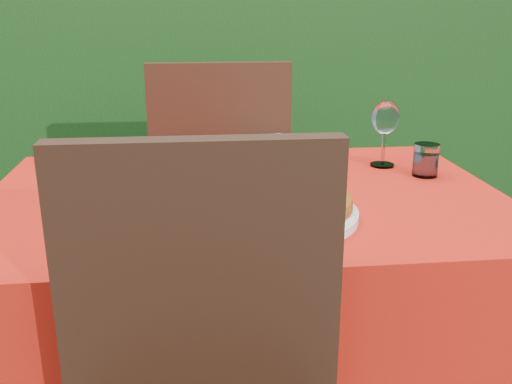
{
  "coord_description": "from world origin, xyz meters",
  "views": [
    {
      "loc": [
        -0.12,
        -1.32,
        1.19
      ],
      "look_at": [
        0.02,
        -0.05,
        0.77
      ],
      "focal_mm": 40.0,
      "sensor_mm": 36.0,
      "label": 1
    }
  ],
  "objects": [
    {
      "name": "hedge",
      "position": [
        0.0,
        1.55,
        0.92
      ],
      "size": [
        3.2,
        0.55,
        1.78
      ],
      "color": "black",
      "rests_on": "ground"
    },
    {
      "name": "dining_table",
      "position": [
        0.0,
        0.0,
        0.6
      ],
      "size": [
        1.26,
        0.86,
        0.75
      ],
      "color": "#402714",
      "rests_on": "ground"
    },
    {
      "name": "chair_far",
      "position": [
        -0.03,
        0.61,
        0.58
      ],
      "size": [
        0.46,
        0.46,
        1.02
      ],
      "rotation": [
        0.0,
        0.0,
        3.14
      ],
      "color": "black",
      "rests_on": "ground"
    },
    {
      "name": "pizza_plate",
      "position": [
        0.04,
        -0.17,
        0.78
      ],
      "size": [
        0.4,
        0.4,
        0.07
      ],
      "rotation": [
        0.0,
        0.0,
        -0.25
      ],
      "color": "white",
      "rests_on": "dining_table"
    },
    {
      "name": "pasta_plate",
      "position": [
        0.12,
        0.28,
        0.77
      ],
      "size": [
        0.25,
        0.25,
        0.07
      ],
      "rotation": [
        0.0,
        0.0,
        -0.33
      ],
      "color": "white",
      "rests_on": "dining_table"
    },
    {
      "name": "water_glass",
      "position": [
        0.5,
        0.1,
        0.79
      ],
      "size": [
        0.07,
        0.07,
        0.09
      ],
      "color": "silver",
      "rests_on": "dining_table"
    },
    {
      "name": "wine_glass",
      "position": [
        0.41,
        0.21,
        0.88
      ],
      "size": [
        0.08,
        0.08,
        0.19
      ],
      "color": "silver",
      "rests_on": "dining_table"
    },
    {
      "name": "fork",
      "position": [
        -0.24,
        -0.08,
        0.75
      ],
      "size": [
        0.11,
        0.2,
        0.01
      ],
      "primitive_type": "cube",
      "rotation": [
        0.0,
        0.0,
        0.4
      ],
      "color": "#B8B8BF",
      "rests_on": "dining_table"
    },
    {
      "name": "steel_ramekin",
      "position": [
        -0.5,
        0.29,
        0.76
      ],
      "size": [
        0.08,
        0.08,
        0.03
      ],
      "primitive_type": "cylinder",
      "color": "silver",
      "rests_on": "dining_table"
    }
  ]
}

